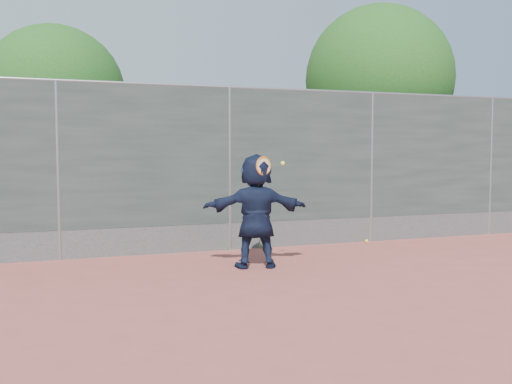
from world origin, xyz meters
name	(u,v)px	position (x,y,z in m)	size (l,w,h in m)	color
ground	(310,293)	(0.00, 0.00, 0.00)	(80.00, 80.00, 0.00)	#9E4C42
player	(256,211)	(-0.10, 1.80, 0.89)	(1.66, 0.53, 1.79)	#121B33
ball_ground	(367,241)	(2.82, 3.35, 0.03)	(0.07, 0.07, 0.07)	#F1F235
fence	(230,165)	(0.00, 3.50, 1.58)	(20.00, 0.06, 3.03)	#38423D
swing_action	(265,167)	(-0.02, 1.59, 1.59)	(0.49, 0.15, 0.51)	orange
tree_right	(384,84)	(4.68, 5.75, 3.49)	(3.78, 3.60, 5.39)	#382314
tree_left	(62,100)	(-2.85, 6.55, 2.94)	(3.15, 3.00, 4.53)	#382314
weed_clump	(247,243)	(0.29, 3.38, 0.13)	(0.68, 0.07, 0.30)	#387226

